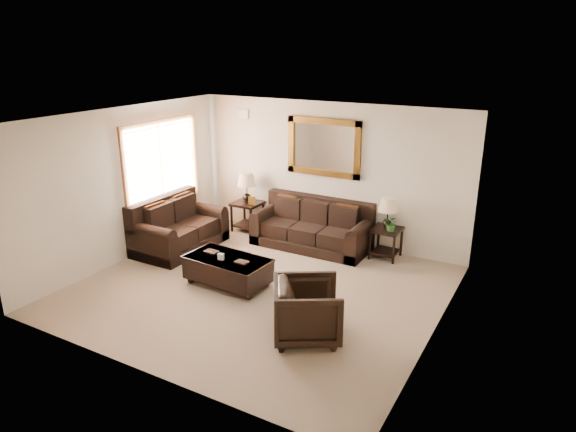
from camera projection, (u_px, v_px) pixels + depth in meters
The scene contains 11 objects.
room at pixel (257, 208), 7.73m from camera, with size 5.51×5.01×2.71m.
window at pixel (162, 164), 9.66m from camera, with size 0.07×1.96×1.66m.
mirror at pixel (323, 147), 9.65m from camera, with size 1.50×0.06×1.10m.
air_vent at pixel (243, 114), 10.34m from camera, with size 0.25×0.02×0.18m, color #999999.
sofa at pixel (313, 230), 9.81m from camera, with size 2.21×0.96×0.91m.
loveseat at pixel (177, 230), 9.70m from camera, with size 1.03×1.74×0.98m.
end_table_left at pixel (247, 193), 10.48m from camera, with size 0.56×0.56×1.22m.
end_table_right at pixel (387, 219), 9.13m from camera, with size 0.51×0.51×1.13m.
coffee_table at pixel (228, 268), 8.24m from camera, with size 1.40×0.81×0.57m.
armchair at pixel (307, 308), 6.69m from camera, with size 0.85×0.80×0.88m, color black.
potted_plant at pixel (392, 225), 9.03m from camera, with size 0.26×0.29×0.22m, color #25561D.
Camera 1 is at (4.00, -6.19, 3.73)m, focal length 32.00 mm.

